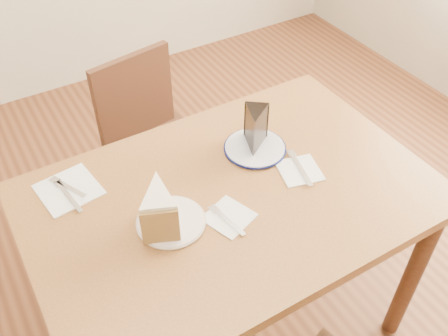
{
  "coord_description": "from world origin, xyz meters",
  "views": [
    {
      "loc": [
        -0.55,
        -0.88,
        1.82
      ],
      "look_at": [
        0.01,
        0.06,
        0.8
      ],
      "focal_mm": 40.0,
      "sensor_mm": 36.0,
      "label": 1
    }
  ],
  "objects_px": {
    "plate_navy": "(255,148)",
    "chocolate_cake": "(255,131)",
    "table": "(232,215)",
    "plate_cream": "(171,222)",
    "chair_far": "(157,147)",
    "carrot_cake": "(159,207)"
  },
  "relations": [
    {
      "from": "plate_navy",
      "to": "chocolate_cake",
      "type": "distance_m",
      "value": 0.07
    },
    {
      "from": "table",
      "to": "plate_cream",
      "type": "relative_size",
      "value": 6.41
    },
    {
      "from": "chair_far",
      "to": "plate_navy",
      "type": "distance_m",
      "value": 0.59
    },
    {
      "from": "carrot_cake",
      "to": "chocolate_cake",
      "type": "distance_m",
      "value": 0.42
    },
    {
      "from": "plate_navy",
      "to": "chocolate_cake",
      "type": "height_order",
      "value": "chocolate_cake"
    },
    {
      "from": "plate_cream",
      "to": "chocolate_cake",
      "type": "xyz_separation_m",
      "value": [
        0.38,
        0.15,
        0.07
      ]
    },
    {
      "from": "chocolate_cake",
      "to": "plate_cream",
      "type": "bearing_deg",
      "value": 59.2
    },
    {
      "from": "table",
      "to": "carrot_cake",
      "type": "relative_size",
      "value": 8.81
    },
    {
      "from": "plate_cream",
      "to": "carrot_cake",
      "type": "xyz_separation_m",
      "value": [
        -0.02,
        0.01,
        0.06
      ]
    },
    {
      "from": "plate_navy",
      "to": "chocolate_cake",
      "type": "xyz_separation_m",
      "value": [
        -0.0,
        0.0,
        0.07
      ]
    },
    {
      "from": "table",
      "to": "plate_cream",
      "type": "xyz_separation_m",
      "value": [
        -0.21,
        -0.01,
        0.1
      ]
    },
    {
      "from": "table",
      "to": "chocolate_cake",
      "type": "bearing_deg",
      "value": 38.73
    },
    {
      "from": "plate_cream",
      "to": "plate_navy",
      "type": "height_order",
      "value": "same"
    },
    {
      "from": "table",
      "to": "chair_far",
      "type": "xyz_separation_m",
      "value": [
        0.02,
        0.62,
        -0.18
      ]
    },
    {
      "from": "chair_far",
      "to": "plate_navy",
      "type": "xyz_separation_m",
      "value": [
        0.15,
        -0.49,
        0.29
      ]
    },
    {
      "from": "chair_far",
      "to": "plate_cream",
      "type": "relative_size",
      "value": 4.47
    },
    {
      "from": "plate_navy",
      "to": "carrot_cake",
      "type": "height_order",
      "value": "carrot_cake"
    },
    {
      "from": "table",
      "to": "carrot_cake",
      "type": "distance_m",
      "value": 0.29
    },
    {
      "from": "table",
      "to": "chair_far",
      "type": "relative_size",
      "value": 1.43
    },
    {
      "from": "table",
      "to": "plate_navy",
      "type": "distance_m",
      "value": 0.24
    },
    {
      "from": "table",
      "to": "chocolate_cake",
      "type": "xyz_separation_m",
      "value": [
        0.17,
        0.13,
        0.17
      ]
    },
    {
      "from": "plate_cream",
      "to": "chocolate_cake",
      "type": "relative_size",
      "value": 1.5
    }
  ]
}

